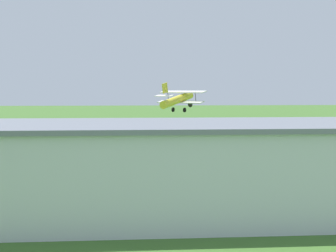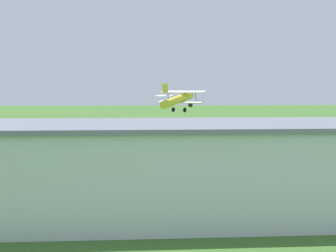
% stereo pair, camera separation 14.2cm
% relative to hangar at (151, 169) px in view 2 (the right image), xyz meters
% --- Properties ---
extents(ground_plane, '(400.00, 400.00, 0.00)m').
position_rel_hangar_xyz_m(ground_plane, '(4.68, -36.49, -3.46)').
color(ground_plane, '#3D6628').
extents(hangar, '(40.00, 12.17, 6.90)m').
position_rel_hangar_xyz_m(hangar, '(0.00, 0.00, 0.00)').
color(hangar, silver).
rests_on(hangar, ground_plane).
extents(biplane, '(7.32, 7.44, 4.06)m').
position_rel_hangar_xyz_m(biplane, '(-4.80, -29.79, 4.52)').
color(biplane, yellow).
extents(person_watching_takeoff, '(0.44, 0.44, 1.54)m').
position_rel_hangar_xyz_m(person_watching_takeoff, '(14.50, -15.80, -2.69)').
color(person_watching_takeoff, beige).
rests_on(person_watching_takeoff, ground_plane).
extents(person_at_fence_line, '(0.52, 0.52, 1.69)m').
position_rel_hangar_xyz_m(person_at_fence_line, '(-14.98, -19.08, -2.62)').
color(person_at_fence_line, '#33723F').
rests_on(person_at_fence_line, ground_plane).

